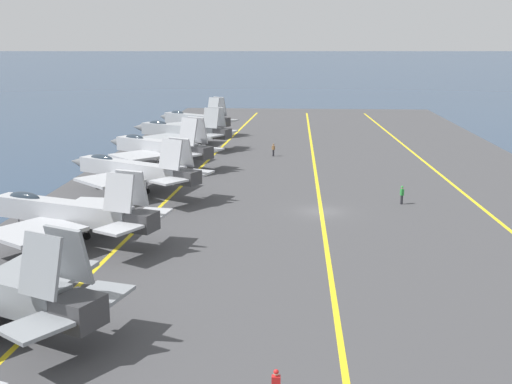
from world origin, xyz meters
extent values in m
plane|color=navy|center=(0.00, 0.00, 0.00)|extent=(2000.00, 2000.00, 0.00)
cube|color=#424244|center=(0.00, 0.00, 0.20)|extent=(184.35, 55.58, 0.40)
cube|color=yellow|center=(0.00, -15.28, 0.40)|extent=(165.83, 5.98, 0.01)
cube|color=yellow|center=(0.00, 0.00, 0.40)|extent=(165.91, 0.36, 0.01)
cube|color=yellow|center=(0.00, 15.28, 0.40)|extent=(165.70, 9.22, 0.01)
cube|color=#38383A|center=(-28.70, 13.03, 2.78)|extent=(2.76, 2.75, 1.54)
cube|color=gray|center=(-22.30, 17.90, 2.19)|extent=(6.61, 6.46, 0.28)
cube|color=gray|center=(-28.98, 14.68, 5.23)|extent=(1.86, 2.57, 3.04)
cube|color=gray|center=(-27.25, 13.87, 5.23)|extent=(1.86, 2.57, 3.04)
cube|color=gray|center=(-30.57, 14.47, 2.78)|extent=(3.67, 3.57, 0.20)
cube|color=gray|center=(-26.39, 12.52, 2.78)|extent=(3.33, 3.04, 0.20)
cylinder|color=#B2B2B7|center=(-24.90, 18.16, 1.14)|extent=(0.16, 0.16, 1.47)
cylinder|color=black|center=(-24.90, 18.16, 0.70)|extent=(0.45, 0.64, 0.60)
cube|color=#A8AAAF|center=(-10.44, 20.44, 2.87)|extent=(5.58, 12.00, 1.63)
cube|color=#38383A|center=(-12.84, 13.63, 2.87)|extent=(2.43, 2.48, 1.39)
ellipsoid|color=#232D38|center=(-9.21, 23.92, 3.65)|extent=(1.83, 3.08, 0.90)
cube|color=#A8AAAF|center=(-14.04, 21.27, 2.34)|extent=(7.66, 7.53, 0.28)
cube|color=#A8AAAF|center=(-7.11, 18.83, 2.34)|extent=(6.18, 5.77, 0.28)
cube|color=#A8AAAF|center=(-13.21, 15.15, 5.09)|extent=(1.59, 2.46, 2.78)
cube|color=#A8AAAF|center=(-11.59, 14.58, 5.09)|extent=(1.59, 2.46, 2.78)
cube|color=#A8AAAF|center=(-14.77, 14.83, 2.87)|extent=(3.57, 3.38, 0.20)
cube|color=#A8AAAF|center=(-10.58, 13.36, 2.87)|extent=(3.14, 2.72, 0.20)
cylinder|color=#B2B2B7|center=(-8.94, 24.70, 1.23)|extent=(0.16, 0.16, 1.65)
cylinder|color=black|center=(-8.94, 24.70, 0.70)|extent=(0.41, 0.64, 0.60)
cylinder|color=#B2B2B7|center=(-11.93, 19.66, 1.23)|extent=(0.16, 0.16, 1.65)
cylinder|color=black|center=(-11.93, 19.66, 0.70)|extent=(0.41, 0.64, 0.60)
cylinder|color=#B2B2B7|center=(-9.77, 18.90, 1.23)|extent=(0.16, 0.16, 1.65)
cylinder|color=black|center=(-9.77, 18.90, 0.70)|extent=(0.41, 0.64, 0.60)
cube|color=#A8AAAF|center=(5.54, 19.28, 3.06)|extent=(7.49, 11.86, 1.54)
cone|color=#5B5E60|center=(9.11, 25.74, 3.06)|extent=(2.45, 2.81, 1.47)
cube|color=#38383A|center=(1.89, 12.68, 3.06)|extent=(2.55, 2.66, 1.31)
ellipsoid|color=#232D38|center=(7.41, 22.66, 3.79)|extent=(2.24, 3.11, 0.85)
cube|color=#A8AAAF|center=(2.53, 20.46, 2.56)|extent=(7.30, 7.33, 0.28)
cube|color=#A8AAAF|center=(8.13, 17.36, 2.56)|extent=(6.11, 6.56, 0.28)
cube|color=#A8AAAF|center=(1.84, 14.27, 5.27)|extent=(1.94, 2.53, 2.85)
cube|color=#A8AAAF|center=(3.26, 13.49, 5.27)|extent=(1.94, 2.53, 2.85)
cube|color=#A8AAAF|center=(0.24, 14.18, 3.06)|extent=(3.69, 3.63, 0.20)
cube|color=#A8AAAF|center=(4.04, 12.08, 3.06)|extent=(3.43, 3.18, 0.20)
cylinder|color=#B2B2B7|center=(7.82, 23.42, 1.34)|extent=(0.16, 0.16, 1.89)
cylinder|color=black|center=(7.82, 23.42, 0.70)|extent=(0.48, 0.63, 0.60)
cylinder|color=#B2B2B7|center=(3.97, 18.68, 1.34)|extent=(0.16, 0.16, 1.89)
cylinder|color=black|center=(3.97, 18.68, 0.70)|extent=(0.48, 0.63, 0.60)
cylinder|color=#B2B2B7|center=(5.86, 17.64, 1.34)|extent=(0.16, 0.16, 1.89)
cylinder|color=black|center=(5.86, 17.64, 0.70)|extent=(0.48, 0.63, 0.60)
cube|color=#A8AAAF|center=(21.12, 19.86, 2.80)|extent=(8.02, 11.56, 1.71)
cone|color=#5B5E60|center=(24.93, 26.06, 2.80)|extent=(2.63, 2.87, 1.63)
cube|color=#38383A|center=(17.22, 13.52, 2.80)|extent=(2.74, 2.76, 1.46)
ellipsoid|color=#232D38|center=(23.12, 23.10, 3.62)|extent=(2.40, 3.09, 0.94)
cube|color=#A8AAAF|center=(17.90, 21.34, 2.25)|extent=(7.60, 7.60, 0.28)
cube|color=#A8AAAF|center=(23.90, 17.65, 2.25)|extent=(6.72, 6.77, 0.28)
cube|color=#A8AAAF|center=(17.17, 15.14, 5.30)|extent=(2.08, 2.54, 3.23)
cube|color=#A8AAAF|center=(18.70, 14.20, 5.30)|extent=(2.08, 2.54, 3.23)
cube|color=#A8AAAF|center=(15.57, 15.13, 2.80)|extent=(3.67, 3.63, 0.20)
cube|color=#A8AAAF|center=(19.41, 12.77, 2.80)|extent=(3.48, 3.23, 0.20)
cylinder|color=#B2B2B7|center=(23.56, 23.82, 1.17)|extent=(0.16, 0.16, 1.55)
cylinder|color=black|center=(23.56, 23.82, 0.70)|extent=(0.50, 0.63, 0.60)
cylinder|color=#B2B2B7|center=(19.44, 19.41, 1.17)|extent=(0.16, 0.16, 1.55)
cylinder|color=black|center=(19.44, 19.41, 0.70)|extent=(0.50, 0.63, 0.60)
cylinder|color=#B2B2B7|center=(21.48, 18.15, 1.17)|extent=(0.16, 0.16, 1.55)
cylinder|color=black|center=(21.48, 18.15, 0.70)|extent=(0.50, 0.63, 0.60)
cube|color=#93999E|center=(35.87, 19.63, 2.87)|extent=(6.67, 12.12, 1.67)
cone|color=#5B5E60|center=(38.87, 26.28, 2.87)|extent=(2.42, 2.81, 1.58)
cube|color=#38383A|center=(32.81, 12.83, 2.87)|extent=(2.58, 2.64, 1.42)
ellipsoid|color=#232D38|center=(37.44, 23.11, 3.66)|extent=(2.09, 3.16, 0.92)
cube|color=#93999E|center=(32.49, 20.69, 2.33)|extent=(7.57, 7.58, 0.28)
cube|color=#93999E|center=(38.91, 17.80, 2.33)|extent=(6.25, 6.29, 0.28)
cube|color=#93999E|center=(32.57, 14.42, 5.13)|extent=(1.78, 2.53, 2.81)
cube|color=#93999E|center=(34.16, 13.70, 5.13)|extent=(1.78, 2.53, 2.81)
cube|color=#93999E|center=(30.98, 14.21, 2.87)|extent=(3.65, 3.54, 0.20)
cube|color=#93999E|center=(35.05, 12.37, 2.87)|extent=(3.30, 2.99, 0.20)
cylinder|color=#B2B2B7|center=(37.79, 23.88, 1.22)|extent=(0.16, 0.16, 1.64)
cylinder|color=black|center=(37.79, 23.88, 0.70)|extent=(0.45, 0.64, 0.60)
cylinder|color=#B2B2B7|center=(34.29, 18.95, 1.22)|extent=(0.16, 0.16, 1.64)
cylinder|color=black|center=(34.29, 18.95, 0.70)|extent=(0.45, 0.64, 0.60)
cylinder|color=#B2B2B7|center=(36.42, 17.99, 1.22)|extent=(0.16, 0.16, 1.64)
cylinder|color=black|center=(36.42, 17.99, 0.70)|extent=(0.45, 0.64, 0.60)
cube|color=#93999E|center=(49.83, 19.89, 2.85)|extent=(7.46, 10.30, 1.70)
cone|color=#5B5E60|center=(53.34, 25.34, 2.85)|extent=(2.50, 2.65, 1.61)
cube|color=#38383A|center=(46.25, 14.32, 2.85)|extent=(2.62, 2.58, 1.44)
ellipsoid|color=#232D38|center=(51.67, 22.75, 3.66)|extent=(2.25, 2.79, 0.93)
cube|color=#93999E|center=(46.89, 21.34, 2.30)|extent=(6.81, 6.81, 0.28)
cube|color=#93999E|center=(52.37, 17.82, 2.30)|extent=(6.11, 6.11, 0.28)
cube|color=#93999E|center=(46.15, 15.81, 5.28)|extent=(1.95, 2.29, 3.11)
cube|color=#93999E|center=(47.65, 14.85, 5.28)|extent=(1.95, 2.29, 3.11)
cube|color=#93999E|center=(44.60, 15.91, 2.85)|extent=(3.49, 3.45, 0.20)
cube|color=#93999E|center=(48.38, 13.48, 2.85)|extent=(3.40, 3.03, 0.20)
cylinder|color=#B2B2B7|center=(52.08, 23.38, 1.20)|extent=(0.16, 0.16, 1.60)
cylinder|color=black|center=(52.08, 23.38, 0.70)|extent=(0.51, 0.62, 0.60)
cylinder|color=#B2B2B7|center=(48.22, 19.59, 1.20)|extent=(0.16, 0.16, 1.60)
cylinder|color=black|center=(48.22, 19.59, 0.70)|extent=(0.51, 0.62, 0.60)
cylinder|color=#B2B2B7|center=(50.22, 18.30, 1.20)|extent=(0.16, 0.16, 1.60)
cylinder|color=black|center=(50.22, 18.30, 0.70)|extent=(0.51, 0.62, 0.60)
cube|color=red|center=(-32.55, 3.19, 1.51)|extent=(0.26, 0.38, 0.52)
sphere|color=beige|center=(-32.55, 3.19, 1.90)|extent=(0.22, 0.22, 0.22)
sphere|color=red|center=(-32.55, 3.19, 1.96)|extent=(0.24, 0.24, 0.24)
cylinder|color=#232328|center=(3.24, -7.85, 0.84)|extent=(0.24, 0.24, 0.89)
cube|color=green|center=(3.24, -7.85, 1.60)|extent=(0.43, 0.35, 0.62)
sphere|color=tan|center=(3.24, -7.85, 2.03)|extent=(0.22, 0.22, 0.22)
sphere|color=green|center=(3.24, -7.85, 2.09)|extent=(0.24, 0.24, 0.24)
cylinder|color=#232328|center=(28.90, 5.43, 0.85)|extent=(0.24, 0.24, 0.90)
cube|color=brown|center=(28.90, 5.43, 1.56)|extent=(0.46, 0.45, 0.52)
sphere|color=beige|center=(28.90, 5.43, 1.95)|extent=(0.22, 0.22, 0.22)
sphere|color=brown|center=(28.90, 5.43, 2.01)|extent=(0.24, 0.24, 0.24)
camera|label=1|loc=(-57.47, 2.54, 15.77)|focal=45.00mm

